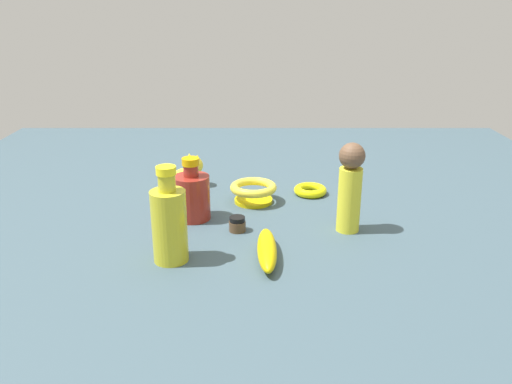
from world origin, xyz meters
TOP-DOWN VIEW (x-y plane):
  - ground at (0.00, 0.00)m, footprint 2.00×2.00m
  - bowl at (-0.01, 0.14)m, footprint 0.13×0.13m
  - person_figure_adult at (0.22, -0.05)m, footprint 0.07×0.07m
  - bottle_short at (-0.16, 0.02)m, footprint 0.09×0.09m
  - nail_polish_jar at (-0.04, -0.05)m, footprint 0.04×0.04m
  - bottle_tall at (-0.18, -0.20)m, footprint 0.07×0.07m
  - bangle at (0.15, 0.20)m, footprint 0.09×0.09m
  - cat_figurine at (-0.20, 0.24)m, footprint 0.11×0.14m
  - banana at (0.02, -0.19)m, footprint 0.04×0.19m

SIDE VIEW (x-z plane):
  - ground at x=0.00m, z-range 0.00..0.00m
  - bangle at x=0.15m, z-range 0.00..0.02m
  - nail_polish_jar at x=-0.04m, z-range 0.00..0.04m
  - banana at x=0.02m, z-range 0.00..0.04m
  - bowl at x=-0.01m, z-range 0.01..0.06m
  - cat_figurine at x=-0.20m, z-range -0.01..0.09m
  - bottle_short at x=-0.16m, z-range -0.02..0.14m
  - bottle_tall at x=-0.18m, z-range -0.02..0.19m
  - person_figure_adult at x=0.22m, z-range 0.00..0.22m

